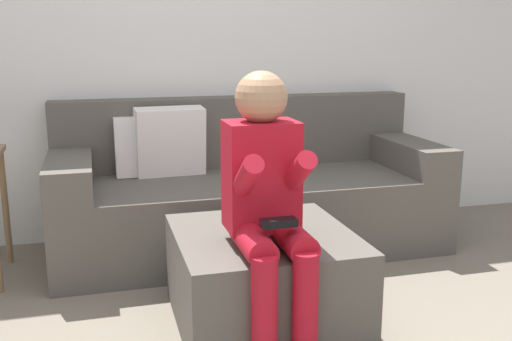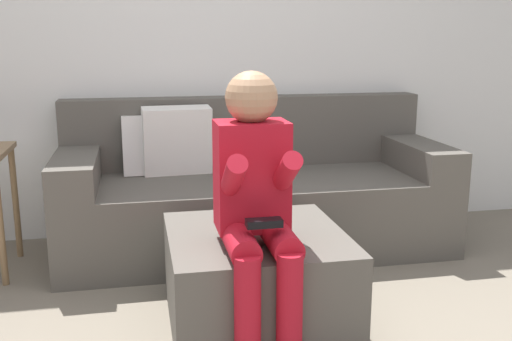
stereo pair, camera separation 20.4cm
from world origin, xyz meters
The scene contains 4 objects.
wall_back centered at (0.00, 2.26, 1.22)m, with size 5.91×0.10×2.44m, color white.
couch_sectional centered at (0.22, 1.82, 0.33)m, with size 2.34×0.90×0.91m.
ottoman centered at (0.04, 0.79, 0.22)m, with size 0.79×0.80×0.43m, color #59544C.
person_seated centered at (0.00, 0.60, 0.66)m, with size 0.30×0.61×1.16m.
Camera 1 is at (-0.66, -1.64, 1.29)m, focal length 41.70 mm.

